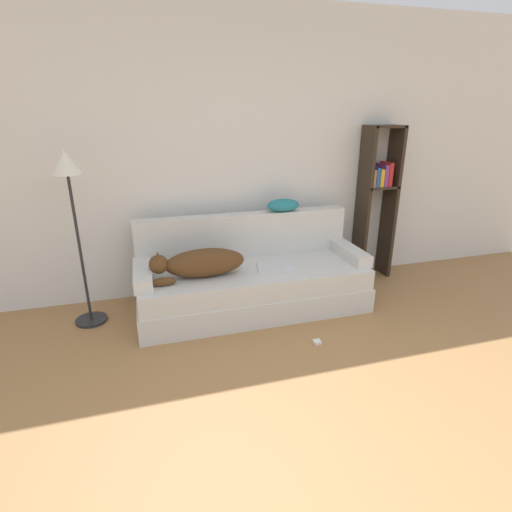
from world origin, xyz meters
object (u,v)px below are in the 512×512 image
bookshelf (378,195)px  laptop (276,267)px  couch (253,289)px  throw_pillow (283,205)px  dog (200,263)px  floor_lamp (70,189)px  power_adapter (317,342)px

bookshelf → laptop: bearing=-159.8°
couch → throw_pillow: bearing=39.0°
dog → throw_pillow: 1.03m
dog → throw_pillow: bearing=23.6°
dog → throw_pillow: size_ratio=2.49×
floor_lamp → bookshelf: bearing=4.9°
throw_pillow → couch: bearing=-141.0°
laptop → floor_lamp: floor_lamp is taller
bookshelf → power_adapter: size_ratio=28.54×
throw_pillow → bookshelf: 1.11m
throw_pillow → floor_lamp: 1.88m
throw_pillow → bookshelf: size_ratio=0.20×
power_adapter → throw_pillow: bearing=86.8°
dog → laptop: dog is taller
couch → bookshelf: size_ratio=1.29×
laptop → bookshelf: size_ratio=0.23×
laptop → bookshelf: 1.47m
throw_pillow → floor_lamp: floor_lamp is taller
dog → power_adapter: 1.18m
dog → floor_lamp: (-0.96, 0.23, 0.64)m
couch → bookshelf: (1.50, 0.42, 0.72)m
floor_lamp → power_adapter: size_ratio=26.24×
bookshelf → floor_lamp: size_ratio=1.09×
couch → throw_pillow: (0.39, 0.32, 0.70)m
couch → power_adapter: 0.82m
couch → floor_lamp: bearing=173.6°
laptop → throw_pillow: bearing=74.8°
dog → power_adapter: dog is taller
dog → power_adapter: (0.83, -0.66, -0.53)m
couch → dog: 0.60m
throw_pillow → floor_lamp: (-1.85, -0.15, 0.28)m
laptop → power_adapter: 0.80m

